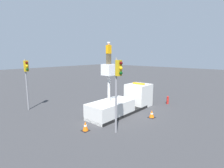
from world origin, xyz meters
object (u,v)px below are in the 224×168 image
(traffic_light_pole, at_px, (118,81))
(bucket_truck, at_px, (124,102))
(worker, at_px, (109,53))
(fire_hydrant, at_px, (168,100))
(traffic_light_across, at_px, (26,74))
(traffic_cone_curbside, at_px, (152,114))
(traffic_cone_rear, at_px, (85,126))

(traffic_light_pole, bearing_deg, bucket_truck, 32.17)
(worker, relative_size, fire_hydrant, 1.99)
(bucket_truck, relative_size, fire_hydrant, 8.58)
(bucket_truck, height_order, traffic_light_across, traffic_light_across)
(traffic_cone_curbside, bearing_deg, traffic_light_across, 120.94)
(traffic_light_pole, bearing_deg, traffic_cone_curbside, -3.96)
(traffic_light_across, distance_m, fire_hydrant, 14.42)
(traffic_cone_rear, relative_size, traffic_cone_curbside, 1.08)
(traffic_light_pole, relative_size, traffic_cone_curbside, 7.89)
(bucket_truck, height_order, traffic_cone_curbside, bucket_truck)
(bucket_truck, height_order, worker, worker)
(traffic_cone_curbside, bearing_deg, fire_hydrant, 8.77)
(traffic_light_across, bearing_deg, traffic_light_pole, -79.75)
(bucket_truck, relative_size, traffic_cone_rear, 10.86)
(bucket_truck, distance_m, worker, 4.94)
(worker, height_order, fire_hydrant, worker)
(traffic_light_pole, xyz_separation_m, fire_hydrant, (9.04, 0.46, -3.15))
(traffic_light_across, bearing_deg, traffic_cone_curbside, -59.06)
(fire_hydrant, bearing_deg, traffic_light_pole, -177.07)
(worker, relative_size, traffic_light_across, 0.36)
(worker, distance_m, traffic_light_pole, 3.56)
(bucket_truck, xyz_separation_m, traffic_light_across, (-5.66, 7.08, 2.56))
(traffic_cone_rear, bearing_deg, traffic_light_pole, -57.75)
(bucket_truck, distance_m, traffic_cone_curbside, 2.83)
(bucket_truck, xyz_separation_m, traffic_cone_curbside, (0.24, -2.76, -0.59))
(traffic_cone_curbside, bearing_deg, traffic_light_pole, 176.04)
(traffic_light_pole, bearing_deg, fire_hydrant, 2.93)
(fire_hydrant, bearing_deg, traffic_cone_curbside, -171.23)
(traffic_light_across, relative_size, traffic_cone_curbside, 7.60)
(worker, bearing_deg, traffic_light_pole, -126.80)
(traffic_cone_curbside, bearing_deg, worker, 130.09)
(bucket_truck, xyz_separation_m, traffic_cone_rear, (-5.13, -0.57, -0.56))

